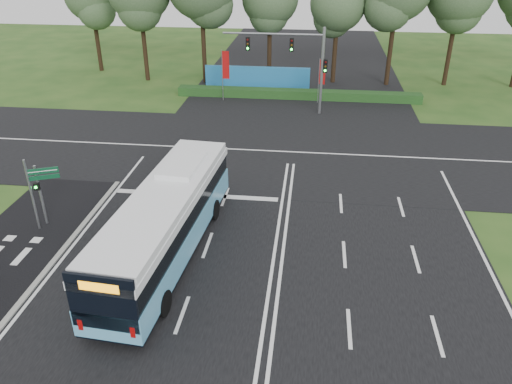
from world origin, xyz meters
TOP-DOWN VIEW (x-y plane):
  - ground at (0.00, 0.00)m, footprint 120.00×120.00m
  - road_main at (0.00, 0.00)m, footprint 20.00×120.00m
  - road_cross at (0.00, 12.00)m, footprint 120.00×14.00m
  - kerb_strip at (-10.10, -3.00)m, footprint 0.25×18.00m
  - city_bus at (-4.94, -0.93)m, footprint 3.58×12.82m
  - pedestrian_signal at (-12.06, 0.97)m, footprint 0.30×0.41m
  - street_sign at (-11.89, 0.62)m, footprint 1.42×0.66m
  - banner_flag_left at (-6.41, 23.16)m, footprint 0.66×0.11m
  - banner_flag_mid at (2.03, 23.30)m, footprint 0.57×0.18m
  - traffic_light_gantry at (0.21, 20.50)m, footprint 8.41×0.28m
  - hedge at (0.00, 24.50)m, footprint 22.00×1.20m
  - blue_hoarding at (-4.00, 27.00)m, footprint 10.00×0.30m

SIDE VIEW (x-z plane):
  - ground at x=0.00m, z-range 0.00..0.00m
  - road_main at x=0.00m, z-range 0.00..0.04m
  - road_cross at x=0.00m, z-range 0.00..0.05m
  - kerb_strip at x=-10.10m, z-range 0.00..0.12m
  - hedge at x=0.00m, z-range 0.00..0.80m
  - blue_hoarding at x=-4.00m, z-range 0.00..2.20m
  - city_bus at x=-4.94m, z-range 0.01..3.65m
  - pedestrian_signal at x=-12.06m, z-range 0.16..3.51m
  - street_sign at x=-11.89m, z-range 0.51..4.42m
  - banner_flag_mid at x=2.03m, z-range 0.62..4.56m
  - banner_flag_left at x=-6.41m, z-range 0.69..5.19m
  - traffic_light_gantry at x=0.21m, z-range 1.16..8.16m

